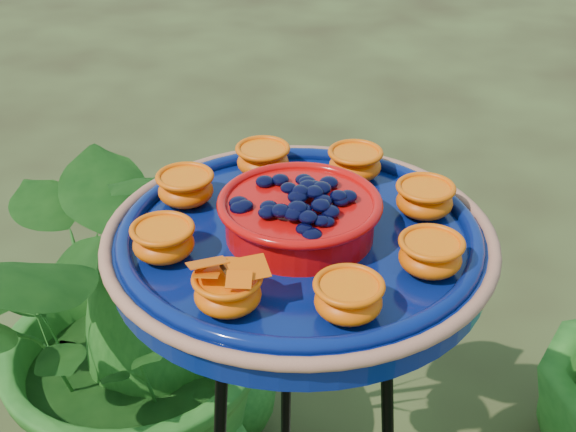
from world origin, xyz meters
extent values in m
torus|color=black|center=(-0.04, 0.04, 0.98)|extent=(0.37, 0.37, 0.02)
cylinder|color=#071452|center=(-0.04, 0.04, 1.02)|extent=(0.64, 0.64, 0.04)
torus|color=#AF6F4F|center=(-0.04, 0.04, 1.04)|extent=(0.53, 0.53, 0.02)
torus|color=#071452|center=(-0.04, 0.04, 1.04)|extent=(0.48, 0.48, 0.02)
cylinder|color=#BD0807|center=(-0.04, 0.04, 1.06)|extent=(0.25, 0.25, 0.05)
torus|color=#BD0807|center=(-0.04, 0.04, 1.09)|extent=(0.22, 0.22, 0.01)
ellipsoid|color=black|center=(-0.04, 0.04, 1.09)|extent=(0.17, 0.17, 0.04)
ellipsoid|color=#FF6C02|center=(0.12, 0.13, 1.06)|extent=(0.08, 0.08, 0.04)
cylinder|color=orange|center=(0.12, 0.13, 1.08)|extent=(0.07, 0.07, 0.01)
ellipsoid|color=#FF6C02|center=(0.01, 0.21, 1.06)|extent=(0.08, 0.08, 0.04)
cylinder|color=orange|center=(0.01, 0.21, 1.08)|extent=(0.07, 0.07, 0.01)
ellipsoid|color=#FF6C02|center=(-0.13, 0.19, 1.06)|extent=(0.08, 0.08, 0.04)
cylinder|color=orange|center=(-0.13, 0.19, 1.08)|extent=(0.07, 0.07, 0.01)
ellipsoid|color=#FF6C02|center=(-0.21, 0.08, 1.06)|extent=(0.08, 0.08, 0.04)
cylinder|color=orange|center=(-0.21, 0.08, 1.08)|extent=(0.07, 0.07, 0.01)
ellipsoid|color=#FF6C02|center=(-0.19, -0.05, 1.06)|extent=(0.08, 0.08, 0.04)
cylinder|color=orange|center=(-0.19, -0.05, 1.08)|extent=(0.07, 0.07, 0.01)
ellipsoid|color=#FF6C02|center=(-0.08, -0.14, 1.06)|extent=(0.08, 0.08, 0.04)
cylinder|color=orange|center=(-0.08, -0.14, 1.08)|extent=(0.07, 0.07, 0.01)
ellipsoid|color=#FF6C02|center=(0.05, -0.12, 1.06)|extent=(0.08, 0.08, 0.04)
cylinder|color=orange|center=(0.05, -0.12, 1.08)|extent=(0.07, 0.07, 0.01)
ellipsoid|color=#FF6C02|center=(0.14, -0.01, 1.06)|extent=(0.08, 0.08, 0.04)
cylinder|color=orange|center=(0.14, -0.01, 1.08)|extent=(0.07, 0.07, 0.01)
cylinder|color=black|center=(-0.08, -0.14, 1.09)|extent=(0.02, 0.03, 0.00)
cube|color=#FF4C05|center=(-0.11, -0.13, 1.09)|extent=(0.05, 0.05, 0.01)
cube|color=#FF4C05|center=(-0.06, -0.13, 1.09)|extent=(0.05, 0.05, 0.01)
imported|color=#184913|center=(-0.49, 0.48, 0.51)|extent=(1.20, 1.16, 1.01)
camera|label=1|loc=(0.15, -0.84, 1.61)|focal=50.00mm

